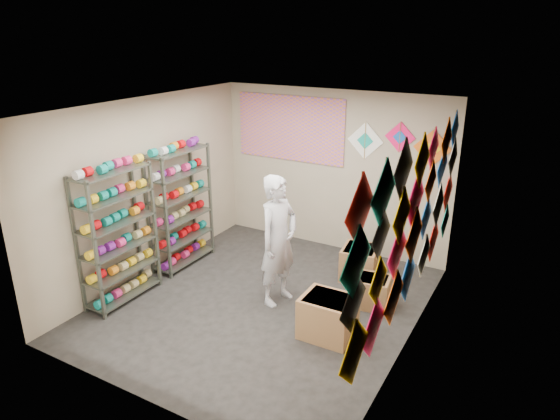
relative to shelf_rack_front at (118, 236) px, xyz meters
The scene contains 12 objects.
ground 2.19m from the shelf_rack_front, 25.53° to the left, with size 4.50×4.50×0.00m, color black.
room_walls 2.09m from the shelf_rack_front, 25.53° to the left, with size 4.50×4.50×4.50m.
shelf_rack_front is the anchor object (origin of this frame).
shelf_rack_back 1.30m from the shelf_rack_front, 90.00° to the left, with size 0.40×1.10×1.90m, color #4C5147.
string_spools 0.66m from the shelf_rack_front, 90.00° to the left, with size 0.12×2.36×0.12m.
kite_wall_display 3.90m from the shelf_rack_front, 11.75° to the left, with size 0.06×4.28×2.08m.
back_wall_kites 4.32m from the shelf_rack_front, 47.36° to the left, with size 1.64×0.02×0.66m.
poster 3.40m from the shelf_rack_front, 72.35° to the left, with size 2.00×0.01×1.10m, color #9C52B3.
shopkeeper 2.18m from the shelf_rack_front, 27.89° to the left, with size 0.56×0.74×1.82m, color silver.
carton_a 3.02m from the shelf_rack_front, 11.26° to the left, with size 0.64×0.53×0.53m, color #9A6A43.
carton_b 3.52m from the shelf_rack_front, 26.38° to the left, with size 0.51×0.42×0.42m, color #9A6A43.
carton_c 3.54m from the shelf_rack_front, 39.72° to the left, with size 0.52×0.57×0.50m, color #9A6A43.
Camera 1 is at (3.20, -5.18, 3.61)m, focal length 32.00 mm.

